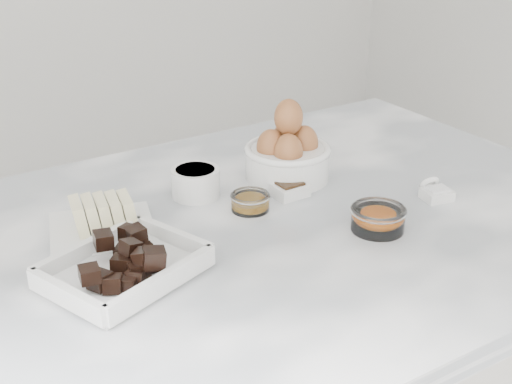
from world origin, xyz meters
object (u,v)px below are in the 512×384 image
egg_bowl (287,154)px  vanilla_spoon (287,186)px  butter_plate (100,223)px  sugar_ramekin (196,181)px  zest_bowl (378,218)px  chocolate_dish (124,264)px  honey_bowl (250,201)px  salt_spoon (435,191)px

egg_bowl → vanilla_spoon: bearing=-124.6°
butter_plate → sugar_ramekin: (0.19, 0.05, 0.00)m
butter_plate → zest_bowl: butter_plate is taller
butter_plate → egg_bowl: 0.36m
sugar_ramekin → egg_bowl: 0.17m
zest_bowl → vanilla_spoon: size_ratio=1.26×
chocolate_dish → sugar_ramekin: (0.21, 0.18, 0.00)m
vanilla_spoon → honey_bowl: bearing=-169.1°
butter_plate → chocolate_dish: bearing=-97.3°
egg_bowl → vanilla_spoon: egg_bowl is taller
butter_plate → vanilla_spoon: 0.33m
egg_bowl → vanilla_spoon: (-0.04, -0.06, -0.03)m
butter_plate → egg_bowl: egg_bowl is taller
chocolate_dish → honey_bowl: chocolate_dish is taller
butter_plate → salt_spoon: (0.52, -0.17, -0.01)m
chocolate_dish → honey_bowl: (0.26, 0.09, -0.01)m
chocolate_dish → butter_plate: bearing=82.7°
egg_bowl → honey_bowl: (-0.12, -0.07, -0.03)m
honey_bowl → chocolate_dish: bearing=-161.3°
chocolate_dish → salt_spoon: (0.54, -0.04, -0.01)m
sugar_ramekin → salt_spoon: bearing=-34.1°
chocolate_dish → salt_spoon: 0.54m
salt_spoon → egg_bowl: bearing=128.6°
vanilla_spoon → sugar_ramekin: bearing=149.5°
honey_bowl → zest_bowl: 0.21m
salt_spoon → butter_plate: bearing=161.7°
zest_bowl → salt_spoon: (0.16, 0.03, -0.01)m
chocolate_dish → vanilla_spoon: chocolate_dish is taller
butter_plate → sugar_ramekin: 0.20m
honey_bowl → salt_spoon: bearing=-24.7°
honey_bowl → zest_bowl: size_ratio=0.76×
butter_plate → sugar_ramekin: bearing=15.4°
chocolate_dish → honey_bowl: 0.27m
honey_bowl → vanilla_spoon: vanilla_spoon is taller
butter_plate → egg_bowl: (0.36, 0.03, 0.02)m
zest_bowl → vanilla_spoon: 0.19m
egg_bowl → honey_bowl: size_ratio=2.34×
zest_bowl → honey_bowl: bearing=127.6°
vanilla_spoon → salt_spoon: vanilla_spoon is taller
chocolate_dish → sugar_ramekin: bearing=41.3°
honey_bowl → salt_spoon: size_ratio=1.01×
butter_plate → vanilla_spoon: butter_plate is taller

